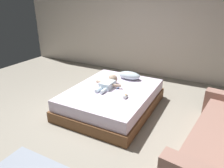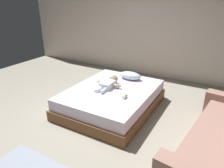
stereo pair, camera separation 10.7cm
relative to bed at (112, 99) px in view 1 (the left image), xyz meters
The scene contains 7 objects.
ground_plane 0.81m from the bed, 92.82° to the right, with size 8.00×8.00×0.00m, color gray.
wall_behind_bed 2.51m from the bed, 91.00° to the left, with size 8.00×0.12×2.75m, color beige.
bed is the anchor object (origin of this frame).
pillow 0.69m from the bed, 83.32° to the left, with size 0.46×0.26×0.15m.
baby 0.31m from the bed, 141.42° to the left, with size 0.52×0.63×0.18m.
toothbrush 0.25m from the bed, 50.23° to the left, with size 0.02×0.16×0.02m.
baby_bottle 0.49m from the bed, 30.27° to the right, with size 0.06×0.11×0.08m.
Camera 1 is at (1.69, -2.32, 1.97)m, focal length 33.41 mm.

